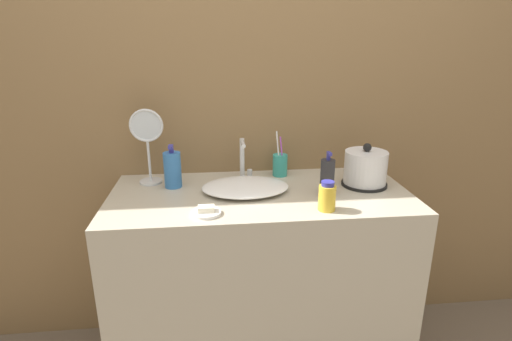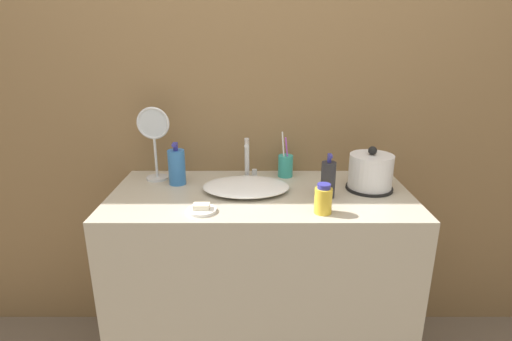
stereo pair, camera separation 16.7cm
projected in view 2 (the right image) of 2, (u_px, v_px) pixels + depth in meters
wall_back at (260, 84)px, 1.87m from camera, size 6.00×0.04×2.60m
vanity_counter at (260, 281)px, 1.84m from camera, size 1.28×0.59×0.87m
sink_basin at (246, 186)px, 1.72m from camera, size 0.37×0.27×0.04m
faucet at (248, 157)px, 1.85m from camera, size 0.06×0.12×0.19m
electric_kettle at (370, 173)px, 1.72m from camera, size 0.20×0.20×0.19m
toothbrush_cup at (285, 166)px, 1.89m from camera, size 0.07×0.07×0.22m
lotion_bottle at (328, 179)px, 1.64m from camera, size 0.06×0.06×0.19m
shampoo_bottle at (323, 199)px, 1.49m from camera, size 0.07×0.07×0.12m
mouthwash_bottle at (176, 167)px, 1.79m from camera, size 0.08×0.08×0.19m
soap_dish at (201, 209)px, 1.52m from camera, size 0.11×0.11×0.03m
vanity_mirror at (154, 138)px, 1.81m from camera, size 0.15×0.10×0.34m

